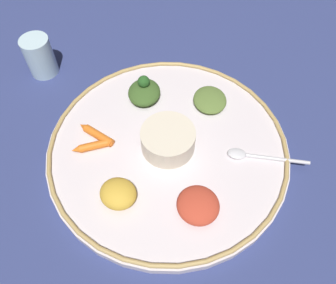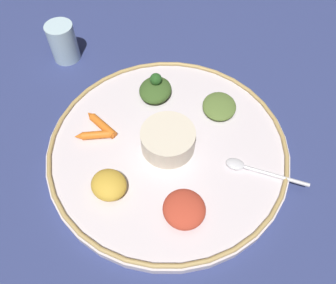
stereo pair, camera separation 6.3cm
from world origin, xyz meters
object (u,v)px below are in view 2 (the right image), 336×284
object	(u,v)px
spoon	(253,169)
carrot_outer	(95,135)
center_bowl	(168,139)
carrot_near_spoon	(101,124)
drinking_glass	(64,44)
greens_pile	(155,89)

from	to	relation	value
spoon	carrot_outer	bearing A→B (deg)	-120.54
center_bowl	carrot_outer	bearing A→B (deg)	-115.16
carrot_near_spoon	carrot_outer	distance (m)	0.03
spoon	drinking_glass	size ratio (longest dim) A/B	1.48
greens_pile	carrot_outer	distance (m)	0.16
greens_pile	carrot_near_spoon	xyz separation A→B (m)	(0.05, -0.12, -0.01)
center_bowl	carrot_outer	world-z (taller)	center_bowl
spoon	carrot_outer	xyz separation A→B (m)	(-0.15, -0.26, 0.00)
greens_pile	drinking_glass	bearing A→B (deg)	-138.87
spoon	greens_pile	xyz separation A→B (m)	(-0.23, -0.12, 0.01)
carrot_near_spoon	drinking_glass	distance (m)	0.24
drinking_glass	spoon	bearing A→B (deg)	34.29
drinking_glass	center_bowl	bearing A→B (deg)	25.22
greens_pile	carrot_near_spoon	world-z (taller)	greens_pile
carrot_outer	center_bowl	bearing A→B (deg)	64.84
center_bowl	greens_pile	xyz separation A→B (m)	(-0.13, 0.01, -0.01)
carrot_near_spoon	spoon	bearing A→B (deg)	54.22
spoon	carrot_outer	size ratio (longest dim) A/B	1.71
spoon	greens_pile	world-z (taller)	greens_pile
spoon	greens_pile	distance (m)	0.25
spoon	drinking_glass	distance (m)	0.50
spoon	carrot_near_spoon	bearing A→B (deg)	-125.78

